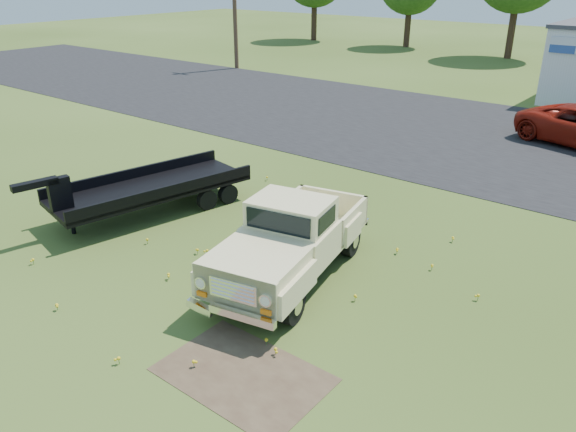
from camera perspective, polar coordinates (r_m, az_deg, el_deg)
name	(u,v)px	position (r m, az deg, el deg)	size (l,w,h in m)	color
ground	(282,282)	(13.30, -0.59, -6.73)	(140.00, 140.00, 0.00)	#374C18
asphalt_lot	(502,141)	(25.86, 20.89, 7.12)	(90.00, 14.00, 0.02)	black
dirt_patch_a	(243,375)	(10.63, -4.57, -15.76)	(3.00, 2.00, 0.01)	#463325
dirt_patch_b	(303,214)	(16.86, 1.57, 0.18)	(2.20, 1.60, 0.01)	#463325
utility_pole_west	(234,2)	(42.57, -5.46, 20.84)	(1.60, 0.30, 9.00)	#4D3323
vintage_pickup_truck	(291,239)	(13.06, 0.33, -2.33)	(2.15, 5.53, 2.01)	beige
flatbed_trailer	(150,184)	(17.23, -13.81, 3.14)	(2.13, 6.40, 1.75)	black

